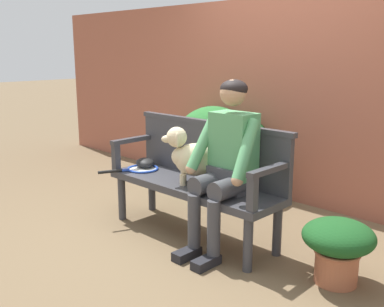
{
  "coord_description": "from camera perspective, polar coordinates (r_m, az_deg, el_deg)",
  "views": [
    {
      "loc": [
        2.53,
        -2.59,
        1.55
      ],
      "look_at": [
        0.0,
        0.0,
        0.72
      ],
      "focal_mm": 42.16,
      "sensor_mm": 36.0,
      "label": 1
    }
  ],
  "objects": [
    {
      "name": "bench_armrest_right_end",
      "position": [
        3.18,
        8.96,
        -3.31
      ],
      "size": [
        0.06,
        0.49,
        0.28
      ],
      "color": "#38383D",
      "rests_on": "garden_bench"
    },
    {
      "name": "tennis_racket",
      "position": [
        4.2,
        -6.6,
        -1.95
      ],
      "size": [
        0.38,
        0.58,
        0.03
      ],
      "color": "blue",
      "rests_on": "garden_bench"
    },
    {
      "name": "ground_plane",
      "position": [
        3.94,
        -0.0,
        -10.27
      ],
      "size": [
        40.0,
        40.0,
        0.0
      ],
      "primitive_type": "plane",
      "color": "brown"
    },
    {
      "name": "bench_backrest",
      "position": [
        3.87,
        2.22,
        0.57
      ],
      "size": [
        1.67,
        0.06,
        0.5
      ],
      "color": "#38383D",
      "rests_on": "garden_bench"
    },
    {
      "name": "potted_plant",
      "position": [
        3.24,
        17.98,
        -10.92
      ],
      "size": [
        0.49,
        0.49,
        0.45
      ],
      "color": "#A85B3D",
      "rests_on": "ground"
    },
    {
      "name": "brick_garden_fence",
      "position": [
        4.87,
        12.81,
        6.61
      ],
      "size": [
        8.0,
        0.3,
        2.09
      ],
      "primitive_type": "cube",
      "color": "#9E5642",
      "rests_on": "ground"
    },
    {
      "name": "baseball_glove",
      "position": [
        4.27,
        -5.95,
        -1.18
      ],
      "size": [
        0.28,
        0.26,
        0.09
      ],
      "primitive_type": "ellipsoid",
      "rotation": [
        0.0,
        0.0,
        -0.55
      ],
      "color": "black",
      "rests_on": "garden_bench"
    },
    {
      "name": "hedge_bush_far_left",
      "position": [
        5.11,
        2.75,
        0.73
      ],
      "size": [
        1.0,
        0.88,
        0.95
      ],
      "primitive_type": "ellipsoid",
      "color": "#286B2D",
      "rests_on": "ground"
    },
    {
      "name": "garden_bench",
      "position": [
        3.8,
        -0.0,
        -4.62
      ],
      "size": [
        1.63,
        0.49,
        0.47
      ],
      "color": "#38383D",
      "rests_on": "ground"
    },
    {
      "name": "hedge_bush_mid_right",
      "position": [
        4.96,
        4.98,
        -0.01
      ],
      "size": [
        1.01,
        0.89,
        0.89
      ],
      "primitive_type": "ellipsoid",
      "color": "#194C1E",
      "rests_on": "ground"
    },
    {
      "name": "bench_armrest_left_end",
      "position": [
        4.24,
        -8.35,
        0.8
      ],
      "size": [
        0.06,
        0.49,
        0.28
      ],
      "color": "#38383D",
      "rests_on": "garden_bench"
    },
    {
      "name": "person_seated",
      "position": [
        3.45,
        4.39,
        -0.71
      ],
      "size": [
        0.56,
        0.64,
        1.34
      ],
      "color": "black",
      "rests_on": "ground"
    },
    {
      "name": "dog_on_bench",
      "position": [
        3.7,
        -0.21,
        -0.25
      ],
      "size": [
        0.43,
        0.41,
        0.47
      ],
      "color": "beige",
      "rests_on": "garden_bench"
    }
  ]
}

